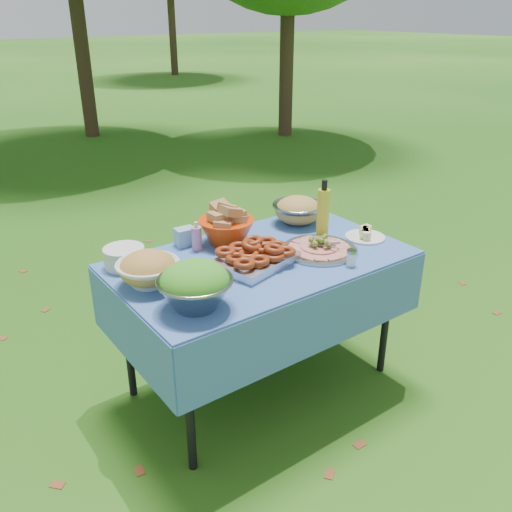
{
  "coord_description": "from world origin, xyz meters",
  "views": [
    {
      "loc": [
        -1.47,
        -1.97,
        1.9
      ],
      "look_at": [
        -0.03,
        0.0,
        0.78
      ],
      "focal_mm": 38.0,
      "sensor_mm": 36.0,
      "label": 1
    }
  ],
  "objects_px": {
    "salad_bowl": "(195,285)",
    "oil_bottle": "(323,208)",
    "picnic_table": "(261,323)",
    "bread_bowl": "(227,225)",
    "plate_stack": "(124,257)",
    "pasta_bowl_steel": "(298,210)",
    "charcuterie_platter": "(320,243)"
  },
  "relations": [
    {
      "from": "picnic_table",
      "to": "charcuterie_platter",
      "type": "xyz_separation_m",
      "value": [
        0.29,
        -0.11,
        0.43
      ]
    },
    {
      "from": "salad_bowl",
      "to": "oil_bottle",
      "type": "xyz_separation_m",
      "value": [
        0.97,
        0.28,
        0.05
      ]
    },
    {
      "from": "plate_stack",
      "to": "oil_bottle",
      "type": "height_order",
      "value": "oil_bottle"
    },
    {
      "from": "bread_bowl",
      "to": "oil_bottle",
      "type": "distance_m",
      "value": 0.53
    },
    {
      "from": "picnic_table",
      "to": "charcuterie_platter",
      "type": "height_order",
      "value": "charcuterie_platter"
    },
    {
      "from": "bread_bowl",
      "to": "oil_bottle",
      "type": "xyz_separation_m",
      "value": [
        0.48,
        -0.22,
        0.06
      ]
    },
    {
      "from": "plate_stack",
      "to": "oil_bottle",
      "type": "distance_m",
      "value": 1.08
    },
    {
      "from": "pasta_bowl_steel",
      "to": "bread_bowl",
      "type": "bearing_deg",
      "value": 180.0
    },
    {
      "from": "picnic_table",
      "to": "pasta_bowl_steel",
      "type": "xyz_separation_m",
      "value": [
        0.47,
        0.27,
        0.46
      ]
    },
    {
      "from": "plate_stack",
      "to": "bread_bowl",
      "type": "distance_m",
      "value": 0.57
    },
    {
      "from": "picnic_table",
      "to": "bread_bowl",
      "type": "height_order",
      "value": "bread_bowl"
    },
    {
      "from": "salad_bowl",
      "to": "plate_stack",
      "type": "height_order",
      "value": "salad_bowl"
    },
    {
      "from": "picnic_table",
      "to": "oil_bottle",
      "type": "relative_size",
      "value": 4.67
    },
    {
      "from": "picnic_table",
      "to": "pasta_bowl_steel",
      "type": "relative_size",
      "value": 4.99
    },
    {
      "from": "picnic_table",
      "to": "bread_bowl",
      "type": "xyz_separation_m",
      "value": [
        -0.03,
        0.27,
        0.48
      ]
    },
    {
      "from": "bread_bowl",
      "to": "pasta_bowl_steel",
      "type": "relative_size",
      "value": 1.01
    },
    {
      "from": "pasta_bowl_steel",
      "to": "charcuterie_platter",
      "type": "distance_m",
      "value": 0.42
    },
    {
      "from": "salad_bowl",
      "to": "pasta_bowl_steel",
      "type": "relative_size",
      "value": 1.07
    },
    {
      "from": "picnic_table",
      "to": "plate_stack",
      "type": "bearing_deg",
      "value": 151.97
    },
    {
      "from": "salad_bowl",
      "to": "plate_stack",
      "type": "relative_size",
      "value": 1.59
    },
    {
      "from": "pasta_bowl_steel",
      "to": "oil_bottle",
      "type": "xyz_separation_m",
      "value": [
        -0.01,
        -0.22,
        0.08
      ]
    },
    {
      "from": "plate_stack",
      "to": "pasta_bowl_steel",
      "type": "height_order",
      "value": "pasta_bowl_steel"
    },
    {
      "from": "salad_bowl",
      "to": "oil_bottle",
      "type": "height_order",
      "value": "oil_bottle"
    },
    {
      "from": "plate_stack",
      "to": "oil_bottle",
      "type": "bearing_deg",
      "value": -14.34
    },
    {
      "from": "picnic_table",
      "to": "salad_bowl",
      "type": "bearing_deg",
      "value": -155.48
    },
    {
      "from": "charcuterie_platter",
      "to": "salad_bowl",
      "type": "bearing_deg",
      "value": -171.12
    },
    {
      "from": "pasta_bowl_steel",
      "to": "oil_bottle",
      "type": "distance_m",
      "value": 0.24
    },
    {
      "from": "oil_bottle",
      "to": "picnic_table",
      "type": "bearing_deg",
      "value": -173.93
    },
    {
      "from": "salad_bowl",
      "to": "bread_bowl",
      "type": "height_order",
      "value": "salad_bowl"
    },
    {
      "from": "plate_stack",
      "to": "pasta_bowl_steel",
      "type": "xyz_separation_m",
      "value": [
        1.06,
        -0.04,
        0.03
      ]
    },
    {
      "from": "plate_stack",
      "to": "pasta_bowl_steel",
      "type": "distance_m",
      "value": 1.06
    },
    {
      "from": "picnic_table",
      "to": "charcuterie_platter",
      "type": "bearing_deg",
      "value": -20.54
    }
  ]
}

